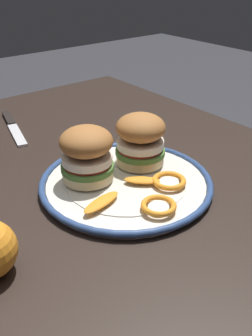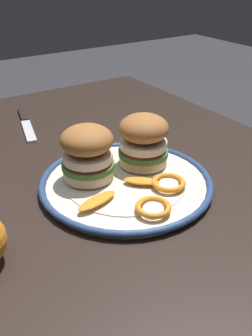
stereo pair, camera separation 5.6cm
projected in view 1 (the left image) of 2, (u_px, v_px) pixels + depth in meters
dining_table at (90, 222)px, 0.78m from camera, size 1.11×0.91×0.71m
dinner_plate at (126, 182)px, 0.71m from camera, size 0.32×0.32×0.02m
sandwich_half_left at (87, 153)px, 0.68m from camera, size 0.10×0.10×0.10m
sandwich_half_right at (140, 139)px, 0.73m from camera, size 0.10×0.10×0.10m
orange_peel_curled at (159, 206)px, 0.62m from camera, size 0.08×0.08×0.01m
orange_peel_strip_long at (101, 202)px, 0.63m from camera, size 0.04×0.08×0.01m
orange_peel_strip_short at (142, 180)px, 0.69m from camera, size 0.06×0.06×0.01m
orange_peel_small_curl at (169, 181)px, 0.69m from camera, size 0.07×0.07×0.01m
table_knife at (12, 126)px, 0.96m from camera, size 0.22×0.07×0.01m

